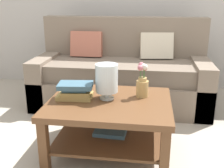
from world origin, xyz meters
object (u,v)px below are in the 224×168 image
book_stack_main (75,91)px  coffee_table (110,115)px  flower_pitcher (142,83)px  glass_hurricane_vase (107,79)px  couch (122,75)px

book_stack_main → coffee_table: bearing=-2.9°
flower_pitcher → book_stack_main: bearing=-167.5°
coffee_table → book_stack_main: (-0.30, 0.02, 0.20)m
book_stack_main → glass_hurricane_vase: (0.27, 0.03, 0.11)m
couch → glass_hurricane_vase: 1.16m
coffee_table → book_stack_main: bearing=177.1°
couch → glass_hurricane_vase: bearing=-90.3°
couch → flower_pitcher: couch is taller
glass_hurricane_vase → couch: bearing=89.7°
coffee_table → couch: bearing=91.1°
couch → coffee_table: size_ratio=2.04×
book_stack_main → glass_hurricane_vase: 0.29m
book_stack_main → flower_pitcher: 0.58m
book_stack_main → couch: bearing=76.7°
couch → glass_hurricane_vase: couch is taller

